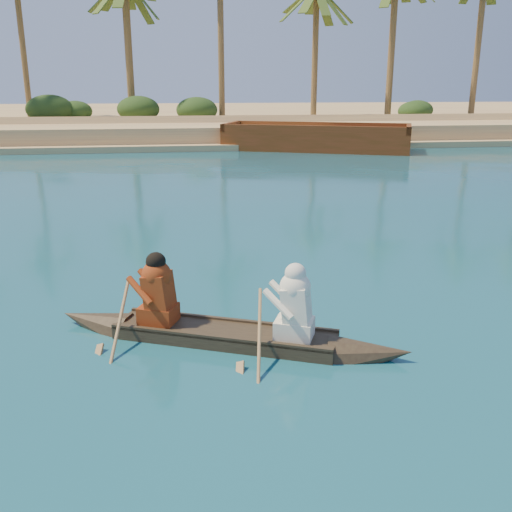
{
  "coord_description": "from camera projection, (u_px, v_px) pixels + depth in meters",
  "views": [
    {
      "loc": [
        -7.88,
        -11.96,
        3.76
      ],
      "look_at": [
        -6.42,
        -2.22,
        0.8
      ],
      "focal_mm": 40.0,
      "sensor_mm": 36.0,
      "label": 1
    }
  ],
  "objects": [
    {
      "name": "ground",
      "position": [
        509.0,
        250.0,
        13.54
      ],
      "size": [
        160.0,
        160.0,
        0.0
      ],
      "primitive_type": "plane",
      "color": "navy",
      "rests_on": "ground"
    },
    {
      "name": "sandy_embankment",
      "position": [
        247.0,
        118.0,
        57.79
      ],
      "size": [
        150.0,
        51.0,
        1.5
      ],
      "color": "tan",
      "rests_on": "ground"
    },
    {
      "name": "palm_grove",
      "position": [
        266.0,
        29.0,
        44.39
      ],
      "size": [
        110.0,
        14.0,
        16.0
      ],
      "primitive_type": null,
      "color": "#33541D",
      "rests_on": "ground"
    },
    {
      "name": "shrub_cluster",
      "position": [
        274.0,
        121.0,
        43.03
      ],
      "size": [
        100.0,
        6.0,
        2.4
      ],
      "primitive_type": null,
      "color": "#1D3011",
      "rests_on": "ground"
    },
    {
      "name": "canoe",
      "position": [
        224.0,
        323.0,
        8.64
      ],
      "size": [
        5.4,
        2.9,
        1.53
      ],
      "rotation": [
        0.0,
        0.0,
        -0.41
      ],
      "color": "#3C3020",
      "rests_on": "ground"
    },
    {
      "name": "barge_mid",
      "position": [
        316.0,
        139.0,
        34.32
      ],
      "size": [
        11.54,
        7.62,
        1.83
      ],
      "rotation": [
        0.0,
        0.0,
        -0.4
      ],
      "color": "maroon",
      "rests_on": "ground"
    }
  ]
}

